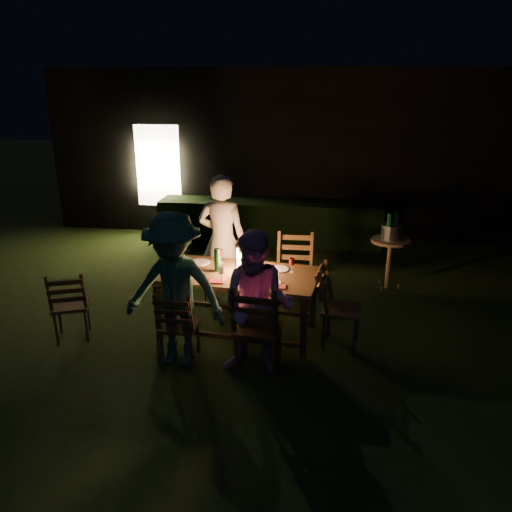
# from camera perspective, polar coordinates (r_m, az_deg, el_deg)

# --- Properties ---
(garden_envelope) EXTENTS (40.00, 40.00, 3.20)m
(garden_envelope) POSITION_cam_1_polar(r_m,az_deg,el_deg) (11.66, 5.45, 12.50)
(garden_envelope) COLOR black
(garden_envelope) RESTS_ON ground
(dining_table) EXTENTS (1.99, 1.14, 0.79)m
(dining_table) POSITION_cam_1_polar(r_m,az_deg,el_deg) (5.96, -2.13, -2.64)
(dining_table) COLOR #4E311A
(dining_table) RESTS_ON ground
(chair_near_left) EXTENTS (0.40, 0.43, 0.90)m
(chair_near_left) POSITION_cam_1_polar(r_m,az_deg,el_deg) (5.63, -8.73, -9.21)
(chair_near_left) COLOR #4E311A
(chair_near_left) RESTS_ON ground
(chair_near_right) EXTENTS (0.53, 0.56, 1.07)m
(chair_near_right) POSITION_cam_1_polar(r_m,az_deg,el_deg) (5.34, 0.28, -9.97)
(chair_near_right) COLOR #4E311A
(chair_near_right) RESTS_ON ground
(chair_far_left) EXTENTS (0.51, 0.54, 0.95)m
(chair_far_left) POSITION_cam_1_polar(r_m,az_deg,el_deg) (6.92, -3.87, -3.25)
(chair_far_left) COLOR #4E311A
(chair_far_left) RESTS_ON ground
(chair_far_right) EXTENTS (0.49, 0.53, 1.08)m
(chair_far_right) POSITION_cam_1_polar(r_m,az_deg,el_deg) (6.69, 4.29, -3.73)
(chair_far_right) COLOR #4E311A
(chair_far_right) RESTS_ON ground
(chair_end) EXTENTS (0.54, 0.51, 1.01)m
(chair_end) POSITION_cam_1_polar(r_m,az_deg,el_deg) (5.93, 9.51, -7.35)
(chair_end) COLOR #4E311A
(chair_end) RESTS_ON ground
(chair_spare) EXTENTS (0.55, 0.56, 0.93)m
(chair_spare) POSITION_cam_1_polar(r_m,az_deg,el_deg) (6.40, -20.30, -6.52)
(chair_spare) COLOR #4E311A
(chair_spare) RESTS_ON ground
(person_house_side) EXTENTS (0.70, 0.50, 1.81)m
(person_house_side) POSITION_cam_1_polar(r_m,az_deg,el_deg) (6.76, -3.87, 1.75)
(person_house_side) COLOR beige
(person_house_side) RESTS_ON ground
(person_opp_right) EXTENTS (0.82, 0.67, 1.57)m
(person_opp_right) POSITION_cam_1_polar(r_m,az_deg,el_deg) (5.09, 0.16, -5.69)
(person_opp_right) COLOR #D592CD
(person_opp_right) RESTS_ON ground
(person_opp_left) EXTENTS (1.16, 0.75, 1.70)m
(person_opp_left) POSITION_cam_1_polar(r_m,az_deg,el_deg) (5.34, -9.28, -3.95)
(person_opp_left) COLOR #326550
(person_opp_left) RESTS_ON ground
(lantern) EXTENTS (0.16, 0.16, 0.35)m
(lantern) POSITION_cam_1_polar(r_m,az_deg,el_deg) (5.90, -1.55, -0.39)
(lantern) COLOR white
(lantern) RESTS_ON dining_table
(plate_far_left) EXTENTS (0.25, 0.25, 0.01)m
(plate_far_left) POSITION_cam_1_polar(r_m,az_deg,el_deg) (6.29, -6.39, -0.72)
(plate_far_left) COLOR white
(plate_far_left) RESTS_ON dining_table
(plate_near_left) EXTENTS (0.25, 0.25, 0.01)m
(plate_near_left) POSITION_cam_1_polar(r_m,az_deg,el_deg) (5.90, -7.87, -2.13)
(plate_near_left) COLOR white
(plate_near_left) RESTS_ON dining_table
(plate_far_right) EXTENTS (0.25, 0.25, 0.01)m
(plate_far_right) POSITION_cam_1_polar(r_m,az_deg,el_deg) (6.02, 2.56, -1.52)
(plate_far_right) COLOR white
(plate_far_right) RESTS_ON dining_table
(plate_near_right) EXTENTS (0.25, 0.25, 0.01)m
(plate_near_right) POSITION_cam_1_polar(r_m,az_deg,el_deg) (5.62, 1.65, -3.06)
(plate_near_right) COLOR white
(plate_near_right) RESTS_ON dining_table
(wineglass_a) EXTENTS (0.06, 0.06, 0.18)m
(wineglass_a) POSITION_cam_1_polar(r_m,az_deg,el_deg) (6.23, -4.08, -0.03)
(wineglass_a) COLOR #59070F
(wineglass_a) RESTS_ON dining_table
(wineglass_b) EXTENTS (0.06, 0.06, 0.18)m
(wineglass_b) POSITION_cam_1_polar(r_m,az_deg,el_deg) (6.02, -9.06, -0.93)
(wineglass_b) COLOR #59070F
(wineglass_b) RESTS_ON dining_table
(wineglass_c) EXTENTS (0.06, 0.06, 0.18)m
(wineglass_c) POSITION_cam_1_polar(r_m,az_deg,el_deg) (5.57, 0.01, -2.38)
(wineglass_c) COLOR #59070F
(wineglass_c) RESTS_ON dining_table
(wineglass_d) EXTENTS (0.06, 0.06, 0.18)m
(wineglass_d) POSITION_cam_1_polar(r_m,az_deg,el_deg) (5.93, 4.11, -1.06)
(wineglass_d) COLOR #59070F
(wineglass_d) RESTS_ON dining_table
(wineglass_e) EXTENTS (0.06, 0.06, 0.18)m
(wineglass_e) POSITION_cam_1_polar(r_m,az_deg,el_deg) (5.66, -3.97, -2.08)
(wineglass_e) COLOR silver
(wineglass_e) RESTS_ON dining_table
(bottle_table) EXTENTS (0.07, 0.07, 0.28)m
(bottle_table) POSITION_cam_1_polar(r_m,az_deg,el_deg) (5.95, -4.47, -0.46)
(bottle_table) COLOR #0F471E
(bottle_table) RESTS_ON dining_table
(napkin_left) EXTENTS (0.18, 0.14, 0.01)m
(napkin_left) POSITION_cam_1_polar(r_m,az_deg,el_deg) (5.68, -4.49, -2.87)
(napkin_left) COLOR red
(napkin_left) RESTS_ON dining_table
(napkin_right) EXTENTS (0.18, 0.14, 0.01)m
(napkin_right) POSITION_cam_1_polar(r_m,az_deg,el_deg) (5.53, 2.48, -3.47)
(napkin_right) COLOR red
(napkin_right) RESTS_ON dining_table
(phone) EXTENTS (0.14, 0.07, 0.01)m
(phone) POSITION_cam_1_polar(r_m,az_deg,el_deg) (5.86, -8.80, -2.37)
(phone) COLOR black
(phone) RESTS_ON dining_table
(side_table) EXTENTS (0.57, 0.57, 0.77)m
(side_table) POSITION_cam_1_polar(r_m,az_deg,el_deg) (7.56, 15.09, 1.20)
(side_table) COLOR brown
(side_table) RESTS_ON ground
(ice_bucket) EXTENTS (0.30, 0.30, 0.22)m
(ice_bucket) POSITION_cam_1_polar(r_m,az_deg,el_deg) (7.51, 15.23, 2.66)
(ice_bucket) COLOR #A5A8AD
(ice_bucket) RESTS_ON side_table
(bottle_bucket_a) EXTENTS (0.07, 0.07, 0.32)m
(bottle_bucket_a) POSITION_cam_1_polar(r_m,az_deg,el_deg) (7.45, 14.91, 2.96)
(bottle_bucket_a) COLOR #0F471E
(bottle_bucket_a) RESTS_ON side_table
(bottle_bucket_b) EXTENTS (0.07, 0.07, 0.32)m
(bottle_bucket_b) POSITION_cam_1_polar(r_m,az_deg,el_deg) (7.54, 15.60, 3.09)
(bottle_bucket_b) COLOR #0F471E
(bottle_bucket_b) RESTS_ON side_table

